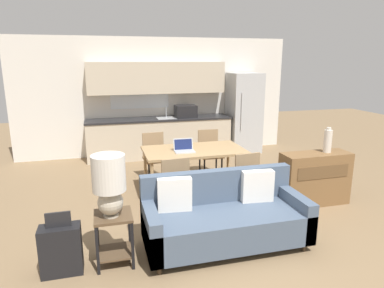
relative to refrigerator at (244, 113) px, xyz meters
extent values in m
plane|color=#7F6647|center=(-2.06, -4.23, -0.95)|extent=(20.00, 20.00, 0.00)
cube|color=silver|center=(-2.06, 0.40, 0.40)|extent=(6.40, 0.06, 2.70)
cube|color=white|center=(-2.45, 0.36, 0.61)|extent=(1.33, 0.01, 0.92)
cube|color=beige|center=(-2.06, 0.06, -0.52)|extent=(3.27, 0.62, 0.86)
cube|color=#232326|center=(-2.06, 0.06, -0.07)|extent=(3.30, 0.65, 0.04)
cube|color=#B2B5B7|center=(-1.88, 0.01, -0.05)|extent=(0.48, 0.36, 0.01)
cylinder|color=#B7BABC|center=(-1.88, 0.18, 0.07)|extent=(0.02, 0.02, 0.24)
cube|color=beige|center=(-2.06, 0.20, 0.85)|extent=(3.11, 0.34, 0.70)
cube|color=black|center=(-1.45, 0.01, 0.09)|extent=(0.48, 0.36, 0.28)
cube|color=#B7BABC|center=(0.00, 0.00, 0.00)|extent=(0.73, 0.69, 1.90)
cylinder|color=silver|center=(-0.22, -0.37, 0.09)|extent=(0.02, 0.02, 0.85)
cube|color=tan|center=(-1.90, -2.32, -0.21)|extent=(1.65, 0.92, 0.04)
cylinder|color=tan|center=(-2.66, -2.72, -0.59)|extent=(0.05, 0.05, 0.71)
cylinder|color=tan|center=(-1.13, -2.72, -0.59)|extent=(0.05, 0.05, 0.71)
cylinder|color=tan|center=(-2.66, -1.92, -0.59)|extent=(0.05, 0.05, 0.71)
cylinder|color=tan|center=(-1.13, -1.92, -0.59)|extent=(0.05, 0.05, 0.71)
cylinder|color=#3D2D1E|center=(-2.86, -4.45, -0.90)|extent=(0.05, 0.05, 0.10)
cylinder|color=#3D2D1E|center=(-1.13, -4.45, -0.90)|extent=(0.05, 0.05, 0.10)
cylinder|color=#3D2D1E|center=(-2.86, -3.81, -0.90)|extent=(0.05, 0.05, 0.10)
cylinder|color=#3D2D1E|center=(-1.13, -3.81, -0.90)|extent=(0.05, 0.05, 0.10)
cube|color=#47566B|center=(-2.00, -4.13, -0.67)|extent=(1.93, 0.80, 0.36)
cube|color=#47566B|center=(-2.00, -3.80, -0.46)|extent=(1.93, 0.14, 0.77)
cube|color=#47566B|center=(-2.89, -4.13, -0.60)|extent=(0.14, 0.80, 0.50)
cube|color=#47566B|center=(-1.10, -4.13, -0.60)|extent=(0.14, 0.80, 0.50)
cube|color=silver|center=(-2.57, -3.93, -0.29)|extent=(0.41, 0.16, 0.40)
cube|color=silver|center=(-1.52, -3.93, -0.29)|extent=(0.41, 0.16, 0.40)
cube|color=brown|center=(-3.29, -4.11, -0.39)|extent=(0.40, 0.40, 0.03)
cube|color=brown|center=(-3.29, -4.11, -0.82)|extent=(0.36, 0.36, 0.02)
cube|color=black|center=(-3.47, -4.29, -0.68)|extent=(0.03, 0.03, 0.55)
cube|color=black|center=(-3.11, -4.29, -0.68)|extent=(0.03, 0.03, 0.55)
cube|color=black|center=(-3.47, -3.93, -0.68)|extent=(0.03, 0.03, 0.55)
cube|color=black|center=(-3.11, -3.93, -0.68)|extent=(0.03, 0.03, 0.55)
cylinder|color=#B2A893|center=(-3.31, -4.14, -0.36)|extent=(0.16, 0.16, 0.02)
sphere|color=#B2A893|center=(-3.31, -4.14, -0.22)|extent=(0.27, 0.27, 0.27)
cylinder|color=beige|center=(-3.31, -4.14, 0.11)|extent=(0.35, 0.35, 0.38)
cube|color=brown|center=(-0.21, -3.25, -0.54)|extent=(1.07, 0.38, 0.81)
cube|color=brown|center=(-0.21, -3.44, -0.38)|extent=(0.85, 0.01, 0.19)
cylinder|color=beige|center=(-0.03, -3.24, 0.04)|extent=(0.12, 0.12, 0.35)
cylinder|color=beige|center=(-0.03, -3.24, 0.23)|extent=(0.07, 0.07, 0.04)
cube|color=#997A56|center=(-1.37, -1.62, -0.53)|extent=(0.43, 0.43, 0.04)
cube|color=#997A56|center=(-1.36, -1.42, -0.29)|extent=(0.40, 0.04, 0.44)
cylinder|color=black|center=(-1.54, -1.78, -0.75)|extent=(0.03, 0.03, 0.40)
cylinder|color=black|center=(-1.20, -1.79, -0.75)|extent=(0.03, 0.03, 0.40)
cylinder|color=black|center=(-1.53, -1.44, -0.75)|extent=(0.03, 0.03, 0.40)
cylinder|color=black|center=(-1.19, -1.45, -0.75)|extent=(0.03, 0.03, 0.40)
cube|color=#997A56|center=(-2.42, -1.61, -0.53)|extent=(0.45, 0.45, 0.04)
cube|color=#997A56|center=(-2.44, -1.42, -0.29)|extent=(0.40, 0.06, 0.44)
cylinder|color=black|center=(-2.58, -1.79, -0.75)|extent=(0.03, 0.03, 0.40)
cylinder|color=black|center=(-2.24, -1.77, -0.75)|extent=(0.03, 0.03, 0.40)
cylinder|color=black|center=(-2.61, -1.46, -0.75)|extent=(0.03, 0.03, 0.40)
cylinder|color=black|center=(-2.27, -1.43, -0.75)|extent=(0.03, 0.03, 0.40)
cube|color=#997A56|center=(-2.42, -3.03, -0.53)|extent=(0.46, 0.46, 0.04)
cube|color=#997A56|center=(-2.41, -3.22, -0.29)|extent=(0.40, 0.07, 0.44)
cylinder|color=black|center=(-2.27, -2.85, -0.75)|extent=(0.03, 0.03, 0.40)
cylinder|color=black|center=(-2.61, -2.88, -0.75)|extent=(0.03, 0.03, 0.40)
cylinder|color=black|center=(-2.24, -3.18, -0.75)|extent=(0.03, 0.03, 0.40)
cylinder|color=black|center=(-2.58, -3.22, -0.75)|extent=(0.03, 0.03, 0.40)
cube|color=#997A56|center=(-1.37, -3.04, -0.53)|extent=(0.47, 0.47, 0.04)
cube|color=#997A56|center=(-1.34, -3.24, -0.29)|extent=(0.40, 0.08, 0.44)
cylinder|color=black|center=(-1.22, -2.86, -0.75)|extent=(0.03, 0.03, 0.40)
cylinder|color=black|center=(-1.56, -2.90, -0.75)|extent=(0.03, 0.03, 0.40)
cylinder|color=black|center=(-1.18, -3.19, -0.75)|extent=(0.03, 0.03, 0.40)
cylinder|color=black|center=(-1.52, -3.23, -0.75)|extent=(0.03, 0.03, 0.40)
cube|color=#B7BABC|center=(-2.09, -2.45, -0.19)|extent=(0.33, 0.23, 0.02)
cube|color=#B7BABC|center=(-2.08, -2.33, -0.09)|extent=(0.32, 0.06, 0.20)
cube|color=navy|center=(-2.08, -2.34, -0.09)|extent=(0.29, 0.05, 0.17)
cube|color=black|center=(-3.84, -4.16, -0.68)|extent=(0.42, 0.22, 0.53)
cube|color=black|center=(-3.84, -4.16, -0.34)|extent=(0.25, 0.02, 0.16)
camera|label=1|loc=(-3.35, -7.60, 1.24)|focal=32.00mm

